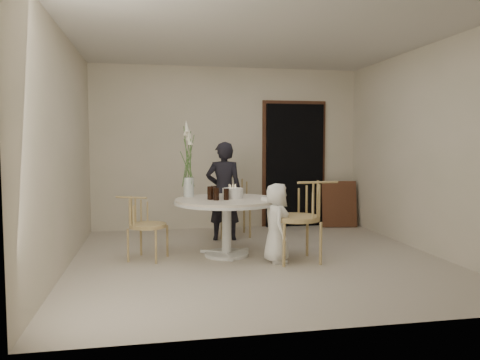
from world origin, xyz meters
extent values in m
plane|color=#BEB5A2|center=(0.00, 0.00, 0.00)|extent=(4.50, 4.50, 0.00)
plane|color=beige|center=(0.00, 0.00, 2.70)|extent=(4.50, 4.50, 0.00)
plane|color=beige|center=(0.00, 2.25, 1.35)|extent=(4.50, 0.00, 4.50)
plane|color=beige|center=(0.00, -2.25, 1.35)|extent=(4.50, 0.00, 4.50)
plane|color=beige|center=(-2.25, 0.00, 1.35)|extent=(0.00, 4.50, 4.50)
plane|color=beige|center=(2.25, 0.00, 1.35)|extent=(0.00, 4.50, 4.50)
cube|color=black|center=(1.15, 2.19, 1.05)|extent=(1.00, 0.10, 2.10)
cube|color=brown|center=(1.15, 2.23, 1.11)|extent=(1.12, 0.03, 2.22)
cylinder|color=silver|center=(-0.35, 0.25, 0.02)|extent=(0.56, 0.56, 0.04)
cylinder|color=silver|center=(-0.35, 0.25, 0.34)|extent=(0.12, 0.12, 0.65)
cylinder|color=silver|center=(-0.35, 0.25, 0.68)|extent=(1.33, 1.33, 0.03)
cylinder|color=beige|center=(-0.35, 0.25, 0.71)|extent=(1.30, 1.30, 0.04)
cube|color=brown|center=(1.88, 1.95, 0.39)|extent=(0.61, 0.26, 0.78)
cylinder|color=tan|center=(-0.26, 1.29, 0.24)|extent=(0.03, 0.03, 0.49)
cylinder|color=tan|center=(0.18, 1.30, 0.24)|extent=(0.03, 0.03, 0.49)
cylinder|color=tan|center=(-0.26, 1.73, 0.24)|extent=(0.03, 0.03, 0.49)
cylinder|color=tan|center=(0.17, 1.73, 0.24)|extent=(0.03, 0.03, 0.49)
cylinder|color=tan|center=(-0.04, 1.51, 0.51)|extent=(0.54, 0.54, 0.05)
cylinder|color=tan|center=(0.20, 0.04, 0.25)|extent=(0.03, 0.03, 0.51)
cylinder|color=tan|center=(0.21, -0.41, 0.25)|extent=(0.03, 0.03, 0.51)
cylinder|color=tan|center=(0.65, 0.05, 0.25)|extent=(0.03, 0.03, 0.51)
cylinder|color=tan|center=(0.66, -0.40, 0.25)|extent=(0.03, 0.03, 0.51)
cylinder|color=tan|center=(0.43, -0.18, 0.53)|extent=(0.56, 0.56, 0.06)
cylinder|color=tan|center=(-1.24, 0.00, 0.20)|extent=(0.03, 0.03, 0.40)
cylinder|color=tan|center=(-1.09, 0.33, 0.20)|extent=(0.03, 0.03, 0.40)
cylinder|color=tan|center=(-1.57, 0.14, 0.20)|extent=(0.03, 0.03, 0.40)
cylinder|color=tan|center=(-1.42, 0.47, 0.20)|extent=(0.03, 0.03, 0.40)
cylinder|color=tan|center=(-1.33, 0.24, 0.42)|extent=(0.45, 0.45, 0.04)
imported|color=black|center=(-0.23, 1.25, 0.73)|extent=(0.57, 0.41, 1.45)
imported|color=white|center=(0.18, -0.19, 0.48)|extent=(0.34, 0.49, 0.95)
cylinder|color=white|center=(-0.26, 0.31, 0.79)|extent=(0.26, 0.26, 0.13)
cylinder|color=#F8DA9D|center=(-0.26, 0.31, 0.88)|extent=(0.01, 0.01, 0.05)
cylinder|color=#F8DA9D|center=(-0.22, 0.34, 0.88)|extent=(0.01, 0.01, 0.05)
cylinder|color=#F8DA9D|center=(-0.30, 0.33, 0.88)|extent=(0.01, 0.01, 0.05)
cylinder|color=#F8DA9D|center=(-0.24, 0.26, 0.88)|extent=(0.01, 0.01, 0.05)
cylinder|color=#F8DA9D|center=(-0.29, 0.27, 0.88)|extent=(0.01, 0.01, 0.05)
cylinder|color=black|center=(-0.50, 0.12, 0.81)|extent=(0.09, 0.09, 0.16)
cylinder|color=black|center=(-0.37, 0.13, 0.80)|extent=(0.08, 0.08, 0.14)
cylinder|color=black|center=(-0.56, 0.20, 0.81)|extent=(0.10, 0.10, 0.16)
cylinder|color=black|center=(-0.51, 0.28, 0.81)|extent=(0.09, 0.09, 0.16)
cylinder|color=white|center=(0.13, 0.02, 0.75)|extent=(0.20, 0.20, 0.04)
cylinder|color=silver|center=(-0.80, 0.56, 0.86)|extent=(0.14, 0.14, 0.25)
cylinder|color=#426D2F|center=(-0.78, 0.56, 1.17)|extent=(0.01, 0.01, 0.64)
cone|color=white|center=(-0.78, 0.56, 1.49)|extent=(0.06, 0.06, 0.16)
cylinder|color=#426D2F|center=(-0.79, 0.59, 1.20)|extent=(0.01, 0.01, 0.69)
cone|color=white|center=(-0.79, 0.59, 1.55)|extent=(0.06, 0.06, 0.16)
cylinder|color=#426D2F|center=(-0.82, 0.58, 1.23)|extent=(0.01, 0.01, 0.74)
cone|color=white|center=(-0.82, 0.58, 1.60)|extent=(0.06, 0.06, 0.16)
cylinder|color=#426D2F|center=(-0.83, 0.55, 1.26)|extent=(0.01, 0.01, 0.80)
cone|color=white|center=(-0.83, 0.55, 1.66)|extent=(0.06, 0.06, 0.16)
cylinder|color=#426D2F|center=(-0.80, 0.54, 1.17)|extent=(0.01, 0.01, 0.64)
cone|color=white|center=(-0.80, 0.54, 1.49)|extent=(0.06, 0.06, 0.16)
camera|label=1|loc=(-1.28, -5.55, 1.42)|focal=35.00mm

